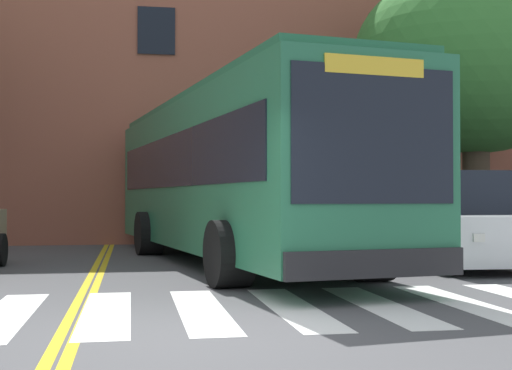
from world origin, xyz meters
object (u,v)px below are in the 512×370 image
object	(u,v)px
car_silver_behind_bus	(195,214)
street_tree_curbside_large	(476,61)
city_bus	(233,174)
car_white_far_lane	(457,224)

from	to	relation	value
car_silver_behind_bus	street_tree_curbside_large	xyz separation A→B (m)	(7.04, -6.46, 4.26)
car_silver_behind_bus	street_tree_curbside_large	world-z (taller)	street_tree_curbside_large
street_tree_curbside_large	car_silver_behind_bus	bearing A→B (deg)	137.46
car_silver_behind_bus	street_tree_curbside_large	size ratio (longest dim) A/B	0.55
city_bus	car_silver_behind_bus	world-z (taller)	city_bus
city_bus	street_tree_curbside_large	world-z (taller)	street_tree_curbside_large
car_silver_behind_bus	street_tree_curbside_large	distance (m)	10.46
car_white_far_lane	city_bus	bearing A→B (deg)	159.82
car_white_far_lane	car_silver_behind_bus	xyz separation A→B (m)	(-4.19, 11.18, -0.05)
city_bus	car_silver_behind_bus	xyz separation A→B (m)	(0.06, 9.62, -1.06)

